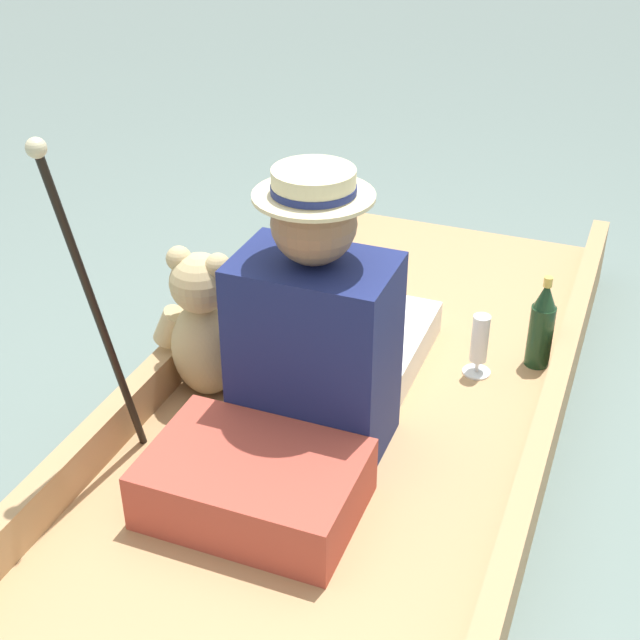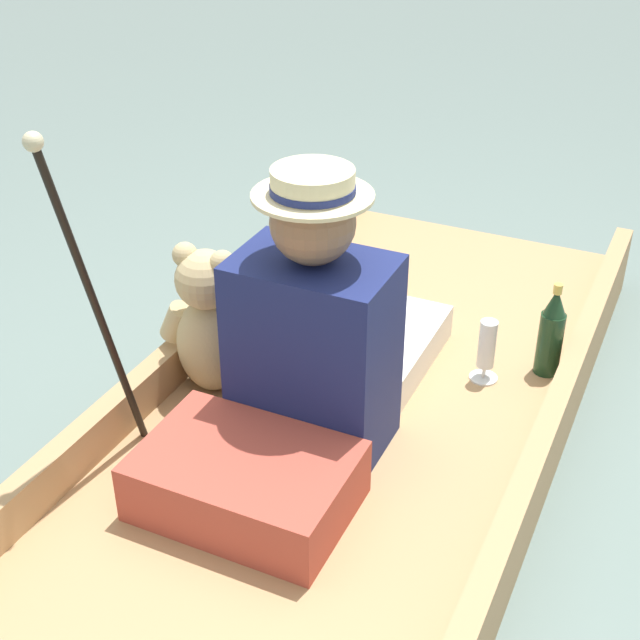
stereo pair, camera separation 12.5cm
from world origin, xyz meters
The scene contains 8 objects.
ground_plane centered at (0.00, 0.00, 0.00)m, with size 16.00×16.00×0.00m, color slate.
punt_boat centered at (0.00, 0.00, 0.07)m, with size 1.15×2.53×0.25m.
seat_cushion centered at (-0.08, -0.53, 0.21)m, with size 0.52×0.36×0.16m.
seated_person centered at (-0.05, -0.12, 0.41)m, with size 0.40×0.81×0.78m.
teddy_bear centered at (-0.42, -0.12, 0.34)m, with size 0.33×0.19×0.47m.
wine_glass centered at (0.30, 0.26, 0.24)m, with size 0.09×0.09×0.20m.
walking_cane centered at (-0.47, -0.54, 0.67)m, with size 0.04×0.26×0.94m.
champagne_bottle centered at (0.46, 0.37, 0.27)m, with size 0.08×0.08×0.30m.
Camera 2 is at (0.79, -1.97, 1.66)m, focal length 50.00 mm.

